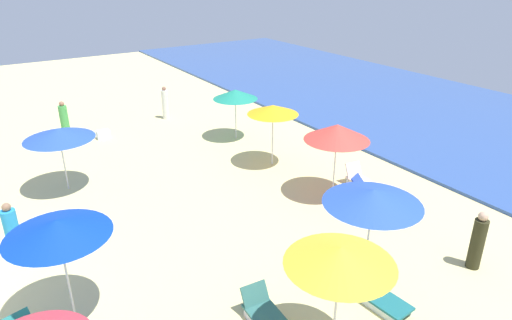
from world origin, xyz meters
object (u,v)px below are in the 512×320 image
(umbrella_4, at_px, (340,256))
(beachgoer_2, at_px, (165,104))
(umbrella_6, at_px, (337,132))
(lounge_chair_6_1, at_px, (372,191))
(umbrella_2, at_px, (59,134))
(umbrella_7, at_px, (235,94))
(lounge_chair_4_0, at_px, (266,315))
(umbrella_1, at_px, (57,228))
(beachgoer_1, at_px, (64,120))
(lounge_chair_6_0, at_px, (360,180))
(beachgoer_3, at_px, (13,232))
(cooler_box_0, at_px, (103,134))
(umbrella_5, at_px, (373,197))
(lounge_chair_5_0, at_px, (381,297))
(umbrella_3, at_px, (273,110))
(beachgoer_0, at_px, (478,242))

(umbrella_4, relative_size, beachgoer_2, 1.55)
(umbrella_6, relative_size, lounge_chair_6_1, 1.63)
(umbrella_2, bearing_deg, umbrella_7, 98.74)
(umbrella_7, bearing_deg, lounge_chair_4_0, -27.25)
(umbrella_1, bearing_deg, umbrella_2, 169.10)
(lounge_chair_4_0, bearing_deg, umbrella_1, 147.78)
(beachgoer_1, bearing_deg, lounge_chair_6_1, -10.79)
(lounge_chair_6_0, xyz_separation_m, beachgoer_2, (-11.26, -2.84, 0.51))
(beachgoer_2, bearing_deg, beachgoer_3, 162.11)
(umbrella_7, height_order, beachgoer_2, umbrella_7)
(beachgoer_3, height_order, cooler_box_0, beachgoer_3)
(umbrella_1, bearing_deg, umbrella_4, 46.85)
(umbrella_4, distance_m, beachgoer_2, 16.91)
(umbrella_4, bearing_deg, lounge_chair_6_1, 127.73)
(umbrella_2, xyz_separation_m, umbrella_5, (9.36, 5.40, 0.20))
(beachgoer_2, bearing_deg, lounge_chair_4_0, -170.44)
(umbrella_5, height_order, lounge_chair_5_0, umbrella_5)
(lounge_chair_4_0, xyz_separation_m, umbrella_6, (-3.90, 5.45, 2.09))
(umbrella_3, xyz_separation_m, lounge_chair_5_0, (8.21, -2.54, -2.06))
(umbrella_3, bearing_deg, umbrella_5, -15.84)
(umbrella_2, distance_m, umbrella_5, 10.81)
(umbrella_5, relative_size, cooler_box_0, 4.31)
(umbrella_5, height_order, beachgoer_1, umbrella_5)
(lounge_chair_6_0, relative_size, lounge_chair_6_1, 0.80)
(umbrella_6, height_order, beachgoer_2, umbrella_6)
(umbrella_7, bearing_deg, umbrella_4, -21.57)
(umbrella_1, bearing_deg, beachgoer_2, 149.29)
(lounge_chair_4_0, distance_m, lounge_chair_5_0, 2.81)
(beachgoer_2, bearing_deg, umbrella_3, -146.55)
(beachgoer_2, distance_m, cooler_box_0, 3.83)
(umbrella_2, height_order, umbrella_3, umbrella_3)
(umbrella_7, bearing_deg, umbrella_2, -81.26)
(lounge_chair_6_0, bearing_deg, umbrella_2, 154.98)
(beachgoer_0, bearing_deg, beachgoer_3, 10.44)
(lounge_chair_5_0, height_order, cooler_box_0, lounge_chair_5_0)
(umbrella_3, bearing_deg, lounge_chair_6_1, 17.16)
(beachgoer_0, height_order, beachgoer_2, beachgoer_2)
(lounge_chair_4_0, bearing_deg, umbrella_3, 58.15)
(umbrella_1, relative_size, lounge_chair_4_0, 1.76)
(beachgoer_3, bearing_deg, lounge_chair_6_1, 45.30)
(umbrella_3, bearing_deg, beachgoer_1, -142.19)
(lounge_chair_6_0, relative_size, beachgoer_1, 0.79)
(umbrella_1, xyz_separation_m, umbrella_4, (4.01, 4.28, 0.04))
(umbrella_6, relative_size, beachgoer_2, 1.54)
(umbrella_7, distance_m, beachgoer_2, 4.94)
(umbrella_1, distance_m, beachgoer_1, 13.08)
(umbrella_6, height_order, umbrella_7, umbrella_6)
(umbrella_3, bearing_deg, umbrella_2, -106.33)
(lounge_chair_5_0, relative_size, beachgoer_1, 0.85)
(lounge_chair_5_0, xyz_separation_m, umbrella_7, (-11.57, 2.83, 1.86))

